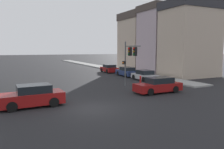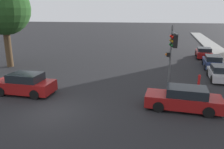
# 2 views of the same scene
# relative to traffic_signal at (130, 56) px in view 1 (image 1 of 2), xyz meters

# --- Properties ---
(ground_plane) EXTENTS (300.00, 300.00, 0.00)m
(ground_plane) POSITION_rel_traffic_signal_xyz_m (-6.59, -6.28, -3.34)
(ground_plane) COLOR black
(sidewalk_strip) EXTENTS (2.78, 60.00, 0.18)m
(sidewalk_strip) POSITION_rel_traffic_signal_xyz_m (7.05, 26.39, -3.25)
(sidewalk_strip) COLOR gray
(sidewalk_strip) RESTS_ON ground_plane
(rowhouse_backdrop) EXTENTS (8.02, 18.84, 11.22)m
(rowhouse_backdrop) POSITION_rel_traffic_signal_xyz_m (12.28, 10.26, 2.19)
(rowhouse_backdrop) COLOR #BCA893
(rowhouse_backdrop) RESTS_ON ground_plane
(traffic_signal) EXTENTS (0.85, 2.53, 4.82)m
(traffic_signal) POSITION_rel_traffic_signal_xyz_m (0.00, 0.00, 0.00)
(traffic_signal) COLOR #515456
(traffic_signal) RESTS_ON ground_plane
(crossing_car_0) EXTENTS (4.48, 1.84, 1.42)m
(crossing_car_0) POSITION_rel_traffic_signal_xyz_m (0.87, -3.81, -2.66)
(crossing_car_0) COLOR maroon
(crossing_car_0) RESTS_ON ground_plane
(crossing_car_1) EXTENTS (4.38, 2.08, 1.54)m
(crossing_car_1) POSITION_rel_traffic_signal_xyz_m (-10.17, -3.95, -2.61)
(crossing_car_1) COLOR maroon
(crossing_car_1) RESTS_ON ground_plane
(parked_car_0) EXTENTS (1.93, 3.82, 1.33)m
(parked_car_0) POSITION_rel_traffic_signal_xyz_m (4.33, 3.58, -2.71)
(parked_car_0) COLOR #B7B7BC
(parked_car_0) RESTS_ON ground_plane
(parked_car_1) EXTENTS (1.90, 4.29, 1.37)m
(parked_car_1) POSITION_rel_traffic_signal_xyz_m (4.40, 8.31, -2.69)
(parked_car_1) COLOR navy
(parked_car_1) RESTS_ON ground_plane
(parked_car_2) EXTENTS (2.07, 4.03, 1.37)m
(parked_car_2) POSITION_rel_traffic_signal_xyz_m (4.24, 14.20, -2.68)
(parked_car_2) COLOR maroon
(parked_car_2) RESTS_ON ground_plane
(fire_hydrant) EXTENTS (0.22, 0.22, 0.92)m
(fire_hydrant) POSITION_rel_traffic_signal_xyz_m (2.32, 1.42, -2.85)
(fire_hydrant) COLOR red
(fire_hydrant) RESTS_ON ground_plane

